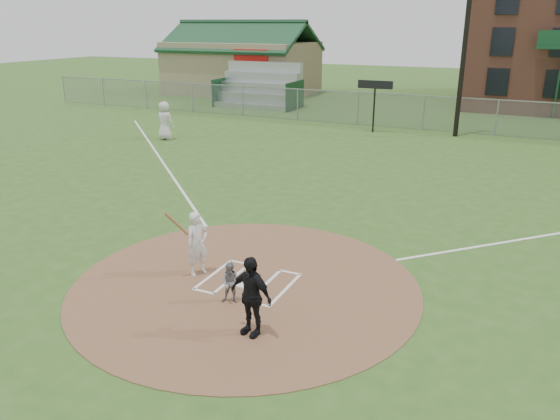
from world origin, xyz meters
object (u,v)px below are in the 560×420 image
at_px(umpire, 251,296).
at_px(ondeck_player, 165,121).
at_px(home_plate, 245,283).
at_px(catcher, 231,283).
at_px(batter_at_plate, 197,243).

distance_m(umpire, ondeck_player, 20.30).
bearing_deg(ondeck_player, home_plate, 133.23).
bearing_deg(catcher, umpire, -61.65).
height_order(catcher, ondeck_player, ondeck_player).
distance_m(home_plate, umpire, 2.37).
relative_size(catcher, ondeck_player, 0.48).
relative_size(ondeck_player, batter_at_plate, 1.14).
xyz_separation_m(home_plate, umpire, (1.16, -1.89, 0.83)).
height_order(home_plate, batter_at_plate, batter_at_plate).
height_order(catcher, umpire, umpire).
relative_size(home_plate, ondeck_player, 0.24).
height_order(catcher, batter_at_plate, batter_at_plate).
bearing_deg(home_plate, ondeck_player, 131.99).
distance_m(catcher, ondeck_player, 18.92).
bearing_deg(ondeck_player, umpire, 132.09).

